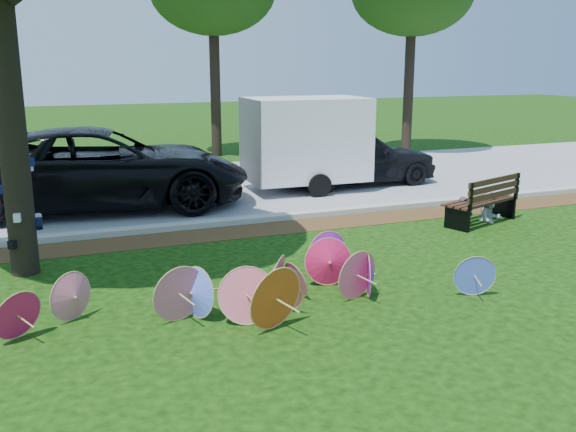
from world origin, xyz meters
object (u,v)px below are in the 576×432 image
Objects in this scene: parasol_pile at (268,283)px; dark_pickup at (354,157)px; person_left at (465,197)px; black_van at (101,168)px; cargo_trailer at (306,139)px; park_bench at (480,200)px; person_right at (492,194)px.

parasol_pile is 9.45m from dark_pickup.
black_van is at bearing 155.90° from person_left.
cargo_trailer reaches higher than person_left.
person_left reaches higher than park_bench.
parasol_pile is 7.48m from black_van.
parasol_pile is at bearing 145.19° from dark_pickup.
person_right is (0.85, -4.82, -0.19)m from dark_pickup.
black_van reaches higher than dark_pickup.
black_van reaches higher than park_bench.
parasol_pile is at bearing -114.50° from cargo_trailer.
cargo_trailer is at bearing 118.06° from person_left.
person_left is at bearing 152.51° from park_bench.
person_right is at bearing 25.64° from parasol_pile.
cargo_trailer is at bearing 94.45° from park_bench.
parasol_pile is 3.58× the size of park_bench.
black_van is 5.30m from cargo_trailer.
parasol_pile is at bearing -155.26° from person_right.
park_bench is 0.36m from person_left.
dark_pickup is 1.67m from cargo_trailer.
person_right reaches higher than person_left.
black_van is 1.47× the size of dark_pickup.
dark_pickup is 2.38× the size of park_bench.
person_right is (6.18, 2.97, 0.23)m from parasol_pile.
parasol_pile is at bearing -143.82° from person_left.
dark_pickup is at bearing 99.11° from person_right.
person_left reaches higher than parasol_pile.
parasol_pile is at bearing -172.79° from park_bench.
cargo_trailer is 5.14m from park_bench.
dark_pickup reaches higher than person_right.
cargo_trailer is 1.58× the size of park_bench.
person_left is at bearing -115.41° from black_van.
person_left is at bearing 28.42° from parasol_pile.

